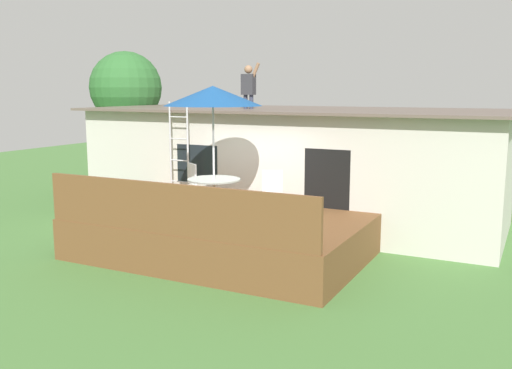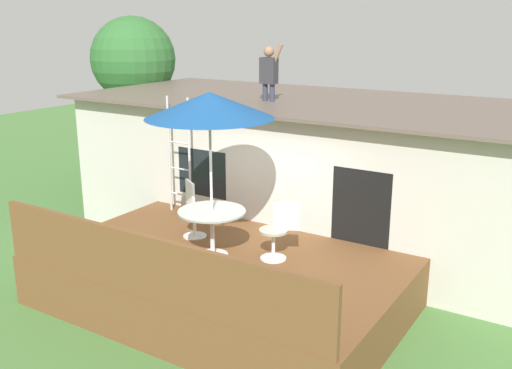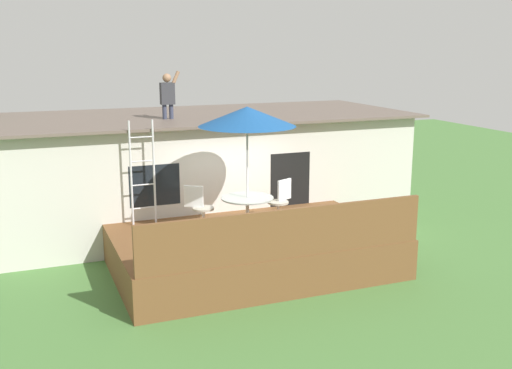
{
  "view_description": "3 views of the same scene",
  "coord_description": "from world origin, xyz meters",
  "px_view_note": "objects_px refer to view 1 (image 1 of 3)",
  "views": [
    {
      "loc": [
        5.54,
        -9.48,
        3.27
      ],
      "look_at": [
        0.27,
        0.91,
        1.31
      ],
      "focal_mm": 39.75,
      "sensor_mm": 36.0,
      "label": 1
    },
    {
      "loc": [
        4.86,
        -6.78,
        4.33
      ],
      "look_at": [
        -0.0,
        0.95,
        1.72
      ],
      "focal_mm": 40.48,
      "sensor_mm": 36.0,
      "label": 2
    },
    {
      "loc": [
        -4.31,
        -11.0,
        4.48
      ],
      "look_at": [
        0.29,
        0.52,
        1.64
      ],
      "focal_mm": 42.65,
      "sensor_mm": 36.0,
      "label": 3
    }
  ],
  "objects_px": {
    "backyard_tree": "(126,89)",
    "patio_chair_left": "(195,186)",
    "patio_umbrella": "(213,96)",
    "patio_chair_right": "(266,193)",
    "step_ladder": "(179,150)",
    "person_figure": "(249,84)",
    "patio_table": "(214,187)"
  },
  "relations": [
    {
      "from": "backyard_tree",
      "to": "patio_chair_left",
      "type": "bearing_deg",
      "value": -38.92
    },
    {
      "from": "patio_umbrella",
      "to": "patio_chair_right",
      "type": "height_order",
      "value": "patio_umbrella"
    },
    {
      "from": "patio_umbrella",
      "to": "patio_chair_left",
      "type": "distance_m",
      "value": 2.13
    },
    {
      "from": "patio_umbrella",
      "to": "backyard_tree",
      "type": "xyz_separation_m",
      "value": [
        -6.1,
        4.83,
        0.15
      ]
    },
    {
      "from": "patio_chair_right",
      "to": "backyard_tree",
      "type": "relative_size",
      "value": 0.21
    },
    {
      "from": "patio_umbrella",
      "to": "backyard_tree",
      "type": "distance_m",
      "value": 7.78
    },
    {
      "from": "patio_umbrella",
      "to": "step_ladder",
      "type": "bearing_deg",
      "value": 141.57
    },
    {
      "from": "patio_umbrella",
      "to": "patio_chair_right",
      "type": "distance_m",
      "value": 2.15
    },
    {
      "from": "patio_chair_right",
      "to": "backyard_tree",
      "type": "height_order",
      "value": "backyard_tree"
    },
    {
      "from": "patio_chair_left",
      "to": "patio_umbrella",
      "type": "bearing_deg",
      "value": 0.0
    },
    {
      "from": "step_ladder",
      "to": "person_figure",
      "type": "xyz_separation_m",
      "value": [
        0.97,
        1.62,
        1.51
      ]
    },
    {
      "from": "patio_chair_right",
      "to": "backyard_tree",
      "type": "distance_m",
      "value": 8.52
    },
    {
      "from": "person_figure",
      "to": "backyard_tree",
      "type": "xyz_separation_m",
      "value": [
        -5.29,
        1.8,
        -0.12
      ]
    },
    {
      "from": "step_ladder",
      "to": "backyard_tree",
      "type": "distance_m",
      "value": 5.68
    },
    {
      "from": "step_ladder",
      "to": "patio_chair_right",
      "type": "bearing_deg",
      "value": -19.85
    },
    {
      "from": "patio_table",
      "to": "patio_chair_left",
      "type": "height_order",
      "value": "patio_chair_left"
    },
    {
      "from": "patio_chair_left",
      "to": "backyard_tree",
      "type": "relative_size",
      "value": 0.21
    },
    {
      "from": "person_figure",
      "to": "patio_chair_right",
      "type": "distance_m",
      "value": 3.79
    },
    {
      "from": "backyard_tree",
      "to": "step_ladder",
      "type": "bearing_deg",
      "value": -38.33
    },
    {
      "from": "patio_umbrella",
      "to": "patio_chair_left",
      "type": "height_order",
      "value": "patio_umbrella"
    },
    {
      "from": "patio_chair_left",
      "to": "backyard_tree",
      "type": "bearing_deg",
      "value": 175.59
    },
    {
      "from": "patio_table",
      "to": "patio_chair_right",
      "type": "relative_size",
      "value": 1.13
    },
    {
      "from": "patio_table",
      "to": "person_figure",
      "type": "relative_size",
      "value": 0.94
    },
    {
      "from": "step_ladder",
      "to": "patio_umbrella",
      "type": "bearing_deg",
      "value": -38.43
    },
    {
      "from": "person_figure",
      "to": "patio_chair_left",
      "type": "xyz_separation_m",
      "value": [
        -0.01,
        -2.47,
        -2.15
      ]
    },
    {
      "from": "patio_table",
      "to": "person_figure",
      "type": "bearing_deg",
      "value": 104.95
    },
    {
      "from": "patio_table",
      "to": "backyard_tree",
      "type": "bearing_deg",
      "value": 141.64
    },
    {
      "from": "patio_table",
      "to": "patio_umbrella",
      "type": "height_order",
      "value": "patio_umbrella"
    },
    {
      "from": "step_ladder",
      "to": "backyard_tree",
      "type": "bearing_deg",
      "value": 141.67
    },
    {
      "from": "patio_table",
      "to": "patio_chair_right",
      "type": "bearing_deg",
      "value": 25.67
    },
    {
      "from": "person_figure",
      "to": "patio_chair_left",
      "type": "relative_size",
      "value": 1.21
    },
    {
      "from": "patio_table",
      "to": "backyard_tree",
      "type": "xyz_separation_m",
      "value": [
        -6.1,
        4.83,
        1.91
      ]
    }
  ]
}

